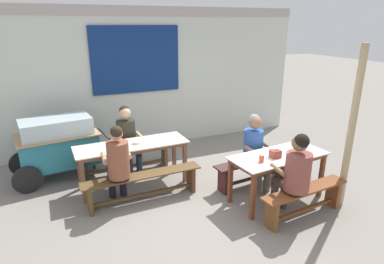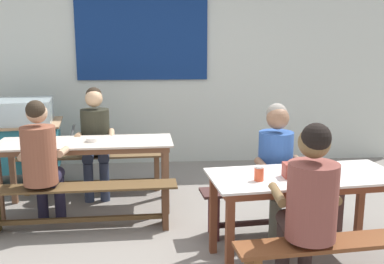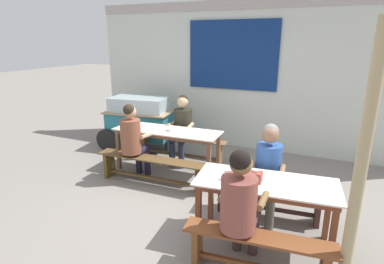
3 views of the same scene
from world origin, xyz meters
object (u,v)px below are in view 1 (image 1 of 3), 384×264
(bench_far_back, at_px, (125,157))
(food_cart, at_px, (57,143))
(bench_near_front, at_px, (305,198))
(person_near_front, at_px, (295,171))
(dining_table_near, at_px, (278,160))
(person_left_back_turned, at_px, (118,161))
(person_center_facing, at_px, (127,136))
(bench_far_front, at_px, (143,184))
(bench_near_back, at_px, (253,168))
(person_right_near_table, at_px, (255,147))
(wooden_support_post, at_px, (351,130))
(tissue_box, at_px, (275,154))
(condiment_jar, at_px, (262,158))
(dining_table_far, at_px, (132,148))
(soup_bowl, at_px, (137,142))

(bench_far_back, distance_m, food_cart, 1.22)
(bench_near_front, bearing_deg, person_near_front, 169.54)
(dining_table_near, height_order, person_near_front, person_near_front)
(bench_near_front, relative_size, person_left_back_turned, 1.14)
(person_center_facing, bearing_deg, bench_far_back, 130.91)
(bench_far_front, xyz_separation_m, bench_near_front, (2.02, -1.35, 0.01))
(bench_near_back, bearing_deg, person_center_facing, 145.68)
(food_cart, height_order, person_right_near_table, person_right_near_table)
(bench_near_back, distance_m, person_center_facing, 2.32)
(food_cart, relative_size, wooden_support_post, 0.73)
(bench_near_back, height_order, person_right_near_table, person_right_near_table)
(person_near_front, relative_size, tissue_box, 8.72)
(person_near_front, bearing_deg, condiment_jar, 122.27)
(dining_table_near, distance_m, condiment_jar, 0.45)
(dining_table_near, bearing_deg, tissue_box, -152.37)
(food_cart, relative_size, person_near_front, 1.35)
(person_center_facing, bearing_deg, bench_far_front, -90.86)
(food_cart, xyz_separation_m, condiment_jar, (2.73, -2.35, 0.18))
(person_center_facing, bearing_deg, person_near_front, -53.21)
(dining_table_far, xyz_separation_m, dining_table_near, (1.98, -1.35, -0.00))
(person_left_back_turned, xyz_separation_m, condiment_jar, (1.91, -0.94, 0.09))
(bench_far_back, bearing_deg, person_left_back_turned, -105.85)
(bench_near_front, relative_size, condiment_jar, 12.50)
(dining_table_far, height_order, condiment_jar, condiment_jar)
(food_cart, distance_m, person_near_front, 4.08)
(person_near_front, bearing_deg, bench_near_back, 85.78)
(person_near_front, height_order, person_center_facing, person_near_front)
(bench_near_front, height_order, condiment_jar, condiment_jar)
(dining_table_near, xyz_separation_m, bench_near_front, (0.06, -0.58, -0.38))
(bench_near_back, height_order, person_left_back_turned, person_left_back_turned)
(bench_near_back, bearing_deg, tissue_box, -95.01)
(soup_bowl, height_order, wooden_support_post, wooden_support_post)
(person_right_near_table, relative_size, soup_bowl, 9.46)
(person_near_front, relative_size, condiment_jar, 11.06)
(bench_far_back, xyz_separation_m, bench_near_back, (1.94, -1.35, 0.00))
(bench_far_front, relative_size, person_near_front, 1.44)
(condiment_jar, height_order, wooden_support_post, wooden_support_post)
(bench_far_front, relative_size, person_left_back_turned, 1.46)
(dining_table_far, relative_size, wooden_support_post, 0.78)
(person_center_facing, height_order, condiment_jar, person_center_facing)
(soup_bowl, bearing_deg, condiment_jar, -44.30)
(soup_bowl, relative_size, wooden_support_post, 0.05)
(food_cart, height_order, condiment_jar, food_cart)
(person_right_near_table, distance_m, condiment_jar, 0.72)
(bench_far_front, height_order, tissue_box, tissue_box)
(bench_near_back, bearing_deg, person_right_near_table, -109.27)
(bench_far_front, relative_size, food_cart, 1.07)
(bench_far_front, xyz_separation_m, bench_near_back, (1.90, -0.19, 0.00))
(soup_bowl, bearing_deg, person_center_facing, 94.51)
(bench_near_back, bearing_deg, person_left_back_turned, 174.08)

